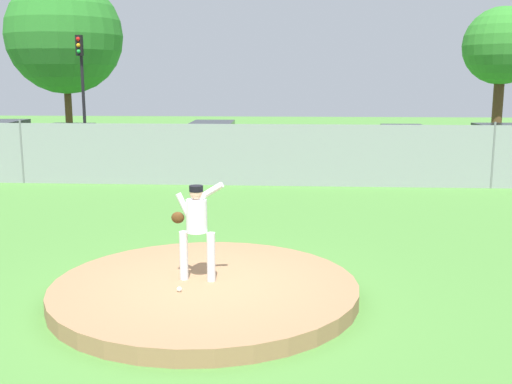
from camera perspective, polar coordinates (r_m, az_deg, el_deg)
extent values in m
plane|color=#4C8438|center=(15.20, -1.49, -1.99)|extent=(80.00, 80.00, 0.00)
cube|color=#2B2B2D|center=(23.54, 0.37, 2.52)|extent=(44.00, 7.00, 0.01)
cylinder|color=#99704C|center=(9.43, -4.82, -9.20)|extent=(4.69, 4.69, 0.24)
cylinder|color=silver|center=(9.45, -6.83, -5.98)|extent=(0.13, 0.13, 0.77)
cylinder|color=silver|center=(9.33, -4.26, -6.14)|extent=(0.13, 0.13, 0.77)
cylinder|color=silver|center=(9.22, -5.62, -2.26)|extent=(0.32, 0.32, 0.51)
cylinder|color=silver|center=(9.12, -4.55, -0.08)|extent=(0.50, 0.15, 0.35)
cylinder|color=silver|center=(9.23, -6.74, -1.47)|extent=(0.29, 0.12, 0.46)
ellipsoid|color=#4C2D14|center=(9.33, -7.39, -2.41)|extent=(0.20, 0.12, 0.18)
sphere|color=tan|center=(9.15, -5.66, -0.10)|extent=(0.20, 0.20, 0.20)
cylinder|color=black|center=(9.14, -5.67, 0.33)|extent=(0.21, 0.21, 0.09)
sphere|color=white|center=(9.03, -7.25, -9.09)|extent=(0.07, 0.07, 0.07)
cube|color=gray|center=(18.96, -0.42, 3.50)|extent=(37.01, 0.03, 1.94)
cylinder|color=slate|center=(20.84, -21.21, 3.56)|extent=(0.07, 0.07, 2.04)
cylinder|color=slate|center=(19.85, 21.45, 3.23)|extent=(0.07, 0.07, 2.04)
cube|color=#B7BABF|center=(23.39, -4.12, 4.15)|extent=(1.86, 4.61, 0.76)
cube|color=black|center=(23.32, -4.14, 5.85)|extent=(1.66, 2.56, 0.64)
cylinder|color=black|center=(24.83, -3.78, 3.65)|extent=(1.79, 0.70, 0.64)
cylinder|color=black|center=(22.04, -4.48, 2.76)|extent=(1.79, 0.70, 0.64)
cube|color=#146066|center=(24.72, 22.25, 3.72)|extent=(2.06, 4.43, 0.74)
cube|color=black|center=(24.66, 22.36, 5.23)|extent=(1.83, 2.46, 0.56)
cylinder|color=black|center=(26.02, 21.16, 3.28)|extent=(1.98, 0.71, 0.64)
cube|color=maroon|center=(24.13, 13.90, 3.93)|extent=(1.79, 4.80, 0.64)
cube|color=black|center=(24.07, 13.96, 5.37)|extent=(1.62, 2.65, 0.58)
cylinder|color=black|center=(25.61, 13.24, 3.61)|extent=(1.78, 0.67, 0.64)
cylinder|color=black|center=(22.73, 14.57, 2.69)|extent=(1.78, 0.67, 0.64)
cube|color=#A81919|center=(26.69, -23.02, 4.08)|extent=(2.12, 4.71, 0.71)
cylinder|color=black|center=(28.04, -21.83, 3.71)|extent=(1.94, 0.75, 0.64)
cube|color=silver|center=(24.93, -17.51, 4.01)|extent=(1.96, 4.06, 0.69)
cube|color=black|center=(24.87, -17.59, 5.44)|extent=(1.77, 2.25, 0.56)
cylinder|color=black|center=(26.11, -16.42, 3.58)|extent=(1.93, 0.69, 0.64)
cylinder|color=black|center=(23.84, -18.61, 2.83)|extent=(1.93, 0.69, 0.64)
cone|color=orange|center=(23.98, -9.93, 3.18)|extent=(0.32, 0.32, 0.55)
cube|color=black|center=(24.01, -9.91, 2.56)|extent=(0.40, 0.40, 0.03)
cylinder|color=black|center=(28.89, -15.98, 8.82)|extent=(0.14, 0.14, 5.24)
cube|color=black|center=(28.75, -16.33, 13.13)|extent=(0.28, 0.24, 0.90)
sphere|color=red|center=(28.65, -16.44, 13.68)|extent=(0.18, 0.18, 0.18)
sphere|color=orange|center=(28.64, -16.41, 13.14)|extent=(0.18, 0.18, 0.18)
sphere|color=green|center=(28.62, -16.39, 12.60)|extent=(0.18, 0.18, 0.18)
cylinder|color=#4C331E|center=(33.99, -17.27, 7.44)|extent=(0.37, 0.37, 3.44)
sphere|color=#297626|center=(34.02, -17.63, 13.87)|extent=(6.00, 6.00, 6.00)
cylinder|color=#4C331E|center=(33.25, 21.82, 7.25)|extent=(0.51, 0.51, 3.62)
sphere|color=#2F7F28|center=(33.25, 22.20, 12.67)|extent=(3.83, 3.83, 3.83)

